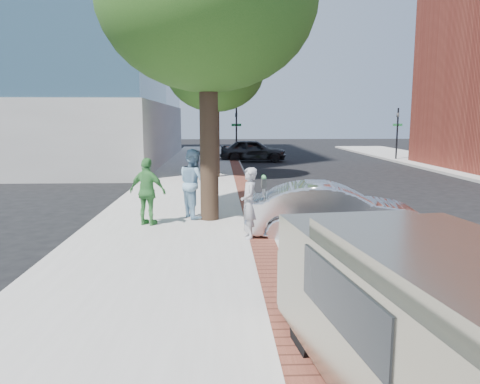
{
  "coord_description": "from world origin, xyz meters",
  "views": [
    {
      "loc": [
        -0.3,
        -11.38,
        3.02
      ],
      "look_at": [
        0.2,
        0.23,
        1.2
      ],
      "focal_mm": 35.0,
      "sensor_mm": 36.0,
      "label": 1
    }
  ],
  "objects": [
    {
      "name": "brick_strip",
      "position": [
        0.7,
        8.0,
        0.15
      ],
      "size": [
        0.6,
        60.0,
        0.01
      ],
      "primitive_type": "cube",
      "color": "brown",
      "rests_on": "sidewalk"
    },
    {
      "name": "signal_far",
      "position": [
        12.5,
        22.0,
        2.25
      ],
      "size": [
        0.7,
        0.15,
        3.8
      ],
      "color": "black",
      "rests_on": "ground"
    },
    {
      "name": "sidewalk",
      "position": [
        -1.5,
        8.0,
        0.07
      ],
      "size": [
        5.0,
        60.0,
        0.15
      ],
      "primitive_type": "cube",
      "color": "#9E9991",
      "rests_on": "ground"
    },
    {
      "name": "office_base",
      "position": [
        -13.0,
        22.0,
        2.0
      ],
      "size": [
        18.2,
        22.2,
        4.0
      ],
      "primitive_type": "cube",
      "color": "gray",
      "rests_on": "ground"
    },
    {
      "name": "tree_near",
      "position": [
        -0.6,
        1.9,
        6.17
      ],
      "size": [
        6.0,
        6.0,
        8.51
      ],
      "color": "black",
      "rests_on": "sidewalk"
    },
    {
      "name": "person_green",
      "position": [
        -2.26,
        1.23,
        1.07
      ],
      "size": [
        1.17,
        0.82,
        1.84
      ],
      "primitive_type": "imported",
      "rotation": [
        0.0,
        0.0,
        2.75
      ],
      "color": "#439345",
      "rests_on": "sidewalk"
    },
    {
      "name": "sedan_silver",
      "position": [
        2.51,
        0.06,
        0.71
      ],
      "size": [
        4.47,
        1.99,
        1.43
      ],
      "primitive_type": "imported",
      "rotation": [
        0.0,
        0.0,
        1.46
      ],
      "color": "silver",
      "rests_on": "ground"
    },
    {
      "name": "person_gray",
      "position": [
        0.4,
        -0.32,
        1.01
      ],
      "size": [
        0.46,
        0.66,
        1.72
      ],
      "primitive_type": "imported",
      "rotation": [
        0.0,
        0.0,
        -1.5
      ],
      "color": "#9D9CA1",
      "rests_on": "sidewalk"
    },
    {
      "name": "curb",
      "position": [
        1.05,
        8.0,
        0.07
      ],
      "size": [
        0.1,
        60.0,
        0.15
      ],
      "primitive_type": "cube",
      "color": "gray",
      "rests_on": "ground"
    },
    {
      "name": "signal_near",
      "position": [
        0.9,
        22.0,
        2.25
      ],
      "size": [
        0.7,
        0.15,
        3.8
      ],
      "color": "black",
      "rests_on": "ground"
    },
    {
      "name": "tree_far",
      "position": [
        -0.5,
        12.0,
        5.3
      ],
      "size": [
        4.8,
        4.8,
        7.14
      ],
      "color": "black",
      "rests_on": "sidewalk"
    },
    {
      "name": "ground",
      "position": [
        0.0,
        0.0,
        0.0
      ],
      "size": [
        120.0,
        120.0,
        0.0
      ],
      "primitive_type": "plane",
      "color": "black",
      "rests_on": "ground"
    },
    {
      "name": "van",
      "position": [
        1.78,
        -7.15,
        1.02
      ],
      "size": [
        2.56,
        5.25,
        1.87
      ],
      "rotation": [
        0.0,
        0.0,
        0.13
      ],
      "color": "gray",
      "rests_on": "ground"
    },
    {
      "name": "person_officer",
      "position": [
        -1.06,
        2.19,
        1.16
      ],
      "size": [
        1.12,
        1.22,
        2.02
      ],
      "primitive_type": "imported",
      "rotation": [
        0.0,
        0.0,
        2.03
      ],
      "color": "#85B0CE",
      "rests_on": "sidewalk"
    },
    {
      "name": "parking_meter",
      "position": [
        0.81,
        0.22,
        1.21
      ],
      "size": [
        0.12,
        0.32,
        1.47
      ],
      "color": "gray",
      "rests_on": "sidewalk"
    },
    {
      "name": "bg_car",
      "position": [
        2.09,
        21.94,
        0.8
      ],
      "size": [
        4.82,
        2.21,
        1.6
      ],
      "primitive_type": "imported",
      "rotation": [
        0.0,
        0.0,
        1.5
      ],
      "color": "black",
      "rests_on": "ground"
    }
  ]
}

